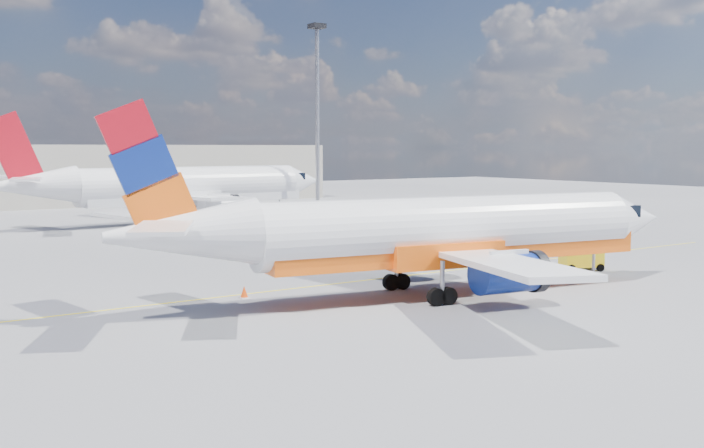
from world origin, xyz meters
TOP-DOWN VIEW (x-y plane):
  - ground at (0.00, 0.00)m, footprint 240.00×240.00m
  - taxi_line at (0.00, 3.00)m, footprint 70.00×0.15m
  - terminal_main at (5.00, 75.00)m, footprint 70.00×14.00m
  - main_jet at (2.68, -2.82)m, footprint 32.38×25.24m
  - second_jet at (6.99, 42.22)m, footprint 35.91×28.33m
  - gse_tug at (15.72, -1.42)m, footprint 2.80×2.36m
  - traffic_cone at (-5.70, 2.09)m, footprint 0.45×0.45m
  - floodlight_mast at (21.62, 39.50)m, footprint 1.52×1.52m

SIDE VIEW (x-z plane):
  - ground at x=0.00m, z-range 0.00..0.00m
  - taxi_line at x=0.00m, z-range 0.00..0.01m
  - traffic_cone at x=-5.70m, z-range -0.01..0.62m
  - gse_tug at x=15.72m, z-range -0.05..1.71m
  - main_jet at x=2.68m, z-range -1.63..8.15m
  - second_jet at x=6.99m, z-range -1.81..9.07m
  - terminal_main at x=5.00m, z-range 0.00..8.00m
  - floodlight_mast at x=21.62m, z-range 2.08..22.94m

